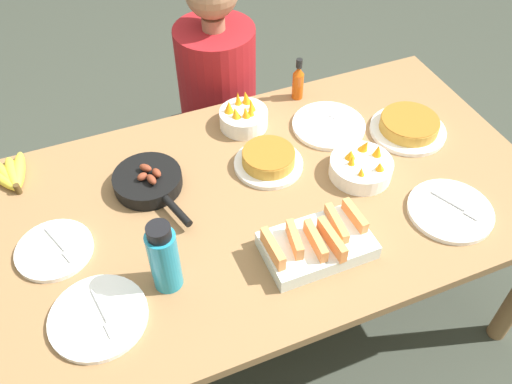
{
  "coord_description": "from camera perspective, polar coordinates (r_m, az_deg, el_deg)",
  "views": [
    {
      "loc": [
        -0.44,
        -1.07,
        1.98
      ],
      "look_at": [
        0.0,
        0.0,
        0.75
      ],
      "focal_mm": 38.0,
      "sensor_mm": 36.0,
      "label": 1
    }
  ],
  "objects": [
    {
      "name": "fruit_bowl_mango",
      "position": [
        1.95,
        -1.35,
        7.93
      ],
      "size": [
        0.17,
        0.17,
        0.11
      ],
      "color": "white",
      "rests_on": "dining_table"
    },
    {
      "name": "empty_plate_far_right",
      "position": [
        1.98,
        7.66,
        6.96
      ],
      "size": [
        0.26,
        0.26,
        0.02
      ],
      "color": "white",
      "rests_on": "dining_table"
    },
    {
      "name": "skillet",
      "position": [
        1.76,
        -11.23,
        1.08
      ],
      "size": [
        0.22,
        0.34,
        0.08
      ],
      "rotation": [
        0.0,
        0.0,
        4.99
      ],
      "color": "black",
      "rests_on": "dining_table"
    },
    {
      "name": "banana_bunch",
      "position": [
        1.93,
        -24.37,
        1.68
      ],
      "size": [
        0.14,
        0.19,
        0.04
      ],
      "color": "yellow",
      "rests_on": "dining_table"
    },
    {
      "name": "water_bottle",
      "position": [
        1.45,
        -9.67,
        -6.84
      ],
      "size": [
        0.08,
        0.08,
        0.24
      ],
      "color": "teal",
      "rests_on": "dining_table"
    },
    {
      "name": "hot_sauce_bottle",
      "position": [
        2.07,
        4.45,
        11.55
      ],
      "size": [
        0.04,
        0.04,
        0.17
      ],
      "color": "#C64C0F",
      "rests_on": "dining_table"
    },
    {
      "name": "dining_table",
      "position": [
        1.77,
        0.0,
        -2.41
      ],
      "size": [
        1.85,
        1.0,
        0.72
      ],
      "color": "olive",
      "rests_on": "ground_plane"
    },
    {
      "name": "melon_tray",
      "position": [
        1.56,
        6.43,
        -5.4
      ],
      "size": [
        0.31,
        0.19,
        0.1
      ],
      "color": "silver",
      "rests_on": "dining_table"
    },
    {
      "name": "empty_plate_near_front",
      "position": [
        1.51,
        -16.25,
        -12.53
      ],
      "size": [
        0.26,
        0.26,
        0.02
      ],
      "color": "white",
      "rests_on": "dining_table"
    },
    {
      "name": "frittata_plate_side",
      "position": [
        1.8,
        1.33,
        3.41
      ],
      "size": [
        0.23,
        0.23,
        0.06
      ],
      "color": "white",
      "rests_on": "dining_table"
    },
    {
      "name": "frittata_plate_center",
      "position": [
        2.0,
        15.78,
        6.67
      ],
      "size": [
        0.27,
        0.27,
        0.06
      ],
      "color": "white",
      "rests_on": "dining_table"
    },
    {
      "name": "fruit_bowl_citrus",
      "position": [
        1.8,
        11.01,
        2.63
      ],
      "size": [
        0.21,
        0.21,
        0.1
      ],
      "color": "white",
      "rests_on": "dining_table"
    },
    {
      "name": "ground_plane",
      "position": [
        2.29,
        0.0,
        -12.88
      ],
      "size": [
        14.0,
        14.0,
        0.0
      ],
      "primitive_type": "plane",
      "color": "#383D33"
    },
    {
      "name": "empty_plate_far_left",
      "position": [
        1.77,
        19.77,
        -1.87
      ],
      "size": [
        0.26,
        0.26,
        0.02
      ],
      "color": "white",
      "rests_on": "dining_table"
    },
    {
      "name": "empty_plate_mid_edge",
      "position": [
        1.68,
        -20.45,
        -5.73
      ],
      "size": [
        0.22,
        0.22,
        0.02
      ],
      "color": "white",
      "rests_on": "dining_table"
    },
    {
      "name": "person_figure",
      "position": [
        2.41,
        -3.9,
        7.99
      ],
      "size": [
        0.35,
        0.35,
        1.15
      ],
      "color": "black",
      "rests_on": "ground_plane"
    }
  ]
}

